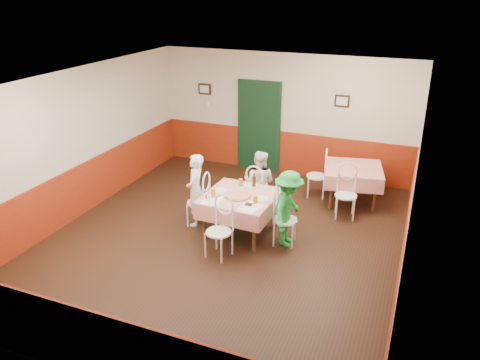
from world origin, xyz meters
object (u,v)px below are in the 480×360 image
at_px(beer_bottle, 254,181).
at_px(chair_near, 219,232).
at_px(chair_left, 198,202).
at_px(diner_right, 288,209).
at_px(pizza, 238,196).
at_px(glass_a, 213,193).
at_px(chair_second_a, 317,176).
at_px(glass_b, 256,200).
at_px(diner_far, 259,183).
at_px(main_table, 240,215).
at_px(wallet, 249,204).
at_px(chair_right, 285,220).
at_px(chair_far, 258,193).
at_px(chair_second_b, 346,196).
at_px(glass_c, 241,182).
at_px(second_table, 352,185).
at_px(diner_left, 195,190).

bearing_deg(beer_bottle, chair_near, -96.19).
height_order(chair_left, diner_right, diner_right).
distance_m(chair_left, beer_bottle, 1.12).
relative_size(pizza, glass_a, 2.97).
distance_m(chair_second_a, glass_b, 2.40).
bearing_deg(chair_left, diner_far, 128.65).
bearing_deg(pizza, chair_left, 172.65).
bearing_deg(chair_second_a, main_table, -34.46).
height_order(glass_a, wallet, glass_a).
height_order(chair_right, pizza, chair_right).
relative_size(chair_far, chair_second_a, 1.00).
xyz_separation_m(glass_a, diner_right, (1.30, 0.21, -0.15)).
relative_size(chair_second_b, pizza, 2.15).
distance_m(pizza, glass_b, 0.41).
bearing_deg(pizza, wallet, -38.95).
distance_m(chair_near, wallet, 0.70).
relative_size(chair_second_a, chair_second_b, 1.00).
bearing_deg(main_table, pizza, -98.36).
distance_m(chair_right, chair_far, 1.20).
bearing_deg(glass_a, pizza, 24.28).
relative_size(main_table, chair_second_b, 1.36).
bearing_deg(chair_second_a, pizza, -34.01).
bearing_deg(beer_bottle, glass_c, -171.44).
relative_size(second_table, chair_second_b, 1.24).
xyz_separation_m(chair_near, diner_right, (0.93, 0.81, 0.23)).
relative_size(glass_a, diner_far, 0.11).
distance_m(chair_second_a, pizza, 2.38).
relative_size(chair_second_b, beer_bottle, 3.67).
bearing_deg(glass_c, chair_second_b, 28.66).
bearing_deg(wallet, main_table, 134.68).
height_order(main_table, glass_a, glass_a).
relative_size(chair_left, diner_far, 0.70).
bearing_deg(second_table, chair_second_b, -90.00).
height_order(main_table, pizza, pizza).
bearing_deg(chair_second_b, glass_c, -162.96).
bearing_deg(diner_far, diner_left, 40.40).
height_order(glass_b, glass_c, glass_c).
bearing_deg(beer_bottle, glass_b, -67.17).
relative_size(glass_a, glass_c, 1.04).
bearing_deg(wallet, glass_c, 123.65).
bearing_deg(diner_far, second_table, -145.15).
xyz_separation_m(chair_near, glass_b, (0.40, 0.64, 0.38)).
xyz_separation_m(chair_second_a, diner_left, (-1.79, -2.07, 0.24)).
xyz_separation_m(glass_b, beer_bottle, (-0.27, 0.63, 0.06)).
relative_size(chair_right, chair_second_a, 1.00).
height_order(pizza, diner_right, diner_right).
bearing_deg(diner_far, main_table, 85.40).
bearing_deg(glass_a, chair_left, 147.69).
bearing_deg(chair_far, chair_right, 138.31).
height_order(chair_far, chair_second_a, same).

